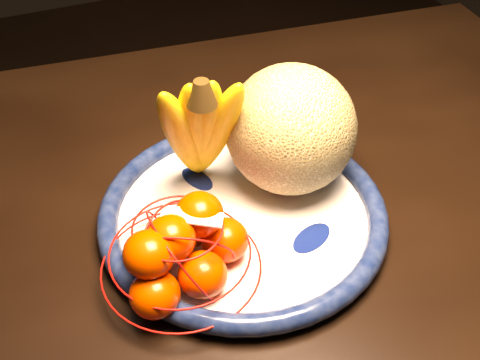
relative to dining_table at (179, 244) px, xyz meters
name	(u,v)px	position (x,y,z in m)	size (l,w,h in m)	color
dining_table	(179,244)	(0.00, 0.00, 0.00)	(1.59, 1.05, 0.75)	black
fruit_bowl	(243,214)	(0.08, -0.07, 0.10)	(0.39, 0.39, 0.03)	white
cantaloupe	(291,129)	(0.16, -0.03, 0.19)	(0.18, 0.18, 0.18)	olive
banana_bunch	(199,126)	(0.04, 0.00, 0.21)	(0.14, 0.14, 0.22)	yellow
mandarin_bag	(180,250)	(-0.03, -0.13, 0.14)	(0.24, 0.24, 0.12)	#EE3E00
price_tag	(192,216)	(-0.01, -0.13, 0.18)	(0.07, 0.03, 0.00)	white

